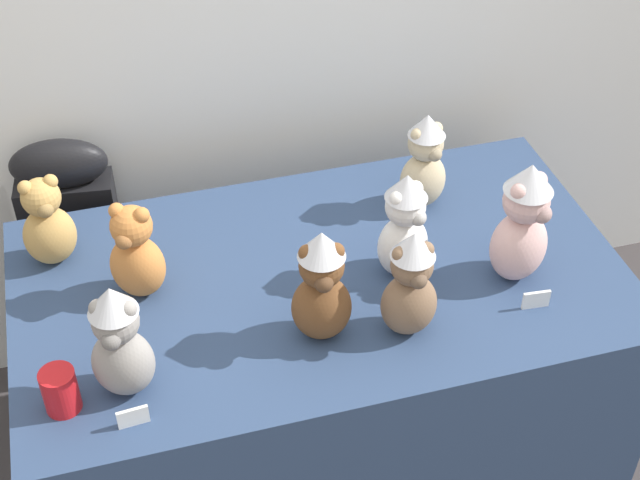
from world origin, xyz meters
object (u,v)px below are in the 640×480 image
object	(u,v)px
teddy_bear_snow	(404,226)
teddy_bear_honey	(47,224)
display_table	(320,375)
party_cup_red	(60,391)
teddy_bear_ginger	(136,254)
teddy_bear_blush	(523,224)
teddy_bear_mocha	(410,285)
teddy_bear_ash	(120,343)
teddy_bear_sand	(424,162)
teddy_bear_chestnut	(322,287)
instrument_case	(81,263)

from	to	relation	value
teddy_bear_snow	teddy_bear_honey	bearing A→B (deg)	136.04
display_table	party_cup_red	xyz separation A→B (m)	(-0.67, -0.27, 0.44)
teddy_bear_ginger	teddy_bear_blush	bearing A→B (deg)	18.86
teddy_bear_mocha	teddy_bear_blush	bearing A→B (deg)	18.93
party_cup_red	teddy_bear_mocha	bearing A→B (deg)	1.47
teddy_bear_ash	teddy_bear_ginger	bearing A→B (deg)	97.18
teddy_bear_mocha	teddy_bear_ash	bearing A→B (deg)	-178.75
teddy_bear_mocha	party_cup_red	bearing A→B (deg)	-178.05
teddy_bear_sand	teddy_bear_chestnut	xyz separation A→B (m)	(-0.41, -0.42, 0.01)
teddy_bear_ash	teddy_bear_chestnut	bearing A→B (deg)	25.96
teddy_bear_mocha	teddy_bear_ash	world-z (taller)	teddy_bear_ash
teddy_bear_mocha	teddy_bear_chestnut	bearing A→B (deg)	169.03
display_table	party_cup_red	world-z (taller)	party_cup_red
display_table	teddy_bear_honey	size ratio (longest dim) A/B	5.93
teddy_bear_sand	party_cup_red	bearing A→B (deg)	-169.08
teddy_bear_chestnut	teddy_bear_blush	world-z (taller)	teddy_bear_blush
instrument_case	teddy_bear_sand	xyz separation A→B (m)	(0.97, -0.36, 0.45)
teddy_bear_honey	teddy_bear_blush	xyz separation A→B (m)	(1.14, -0.38, 0.05)
instrument_case	teddy_bear_ginger	xyz separation A→B (m)	(0.16, -0.51, 0.43)
instrument_case	party_cup_red	size ratio (longest dim) A/B	8.41
teddy_bear_honey	teddy_bear_snow	size ratio (longest dim) A/B	0.87
teddy_bear_ginger	teddy_bear_mocha	bearing A→B (deg)	3.63
teddy_bear_mocha	teddy_bear_blush	xyz separation A→B (m)	(0.33, 0.11, 0.02)
display_table	teddy_bear_ginger	bearing A→B (deg)	172.00
display_table	party_cup_red	bearing A→B (deg)	-158.31
teddy_bear_ash	teddy_bear_sand	bearing A→B (deg)	47.82
teddy_bear_blush	teddy_bear_snow	bearing A→B (deg)	135.62
instrument_case	teddy_bear_ash	world-z (taller)	teddy_bear_ash
teddy_bear_blush	party_cup_red	distance (m)	1.17
teddy_bear_chestnut	teddy_bear_honey	bearing A→B (deg)	153.32
display_table	teddy_bear_ash	world-z (taller)	teddy_bear_ash
teddy_bear_ash	party_cup_red	world-z (taller)	teddy_bear_ash
instrument_case	teddy_bear_chestnut	distance (m)	1.07
party_cup_red	teddy_bear_ash	bearing A→B (deg)	4.69
teddy_bear_mocha	teddy_bear_sand	xyz separation A→B (m)	(0.21, 0.46, -0.00)
teddy_bear_chestnut	teddy_bear_snow	bearing A→B (deg)	42.27
teddy_bear_ginger	instrument_case	bearing A→B (deg)	138.29
teddy_bear_ginger	party_cup_red	world-z (taller)	teddy_bear_ginger
teddy_bear_ash	display_table	bearing A→B (deg)	45.68
teddy_bear_snow	teddy_bear_ginger	bearing A→B (deg)	145.60
teddy_bear_ash	teddy_bear_snow	xyz separation A→B (m)	(0.73, 0.21, -0.00)
teddy_bear_honey	teddy_bear_snow	distance (m)	0.91
teddy_bear_mocha	teddy_bear_ginger	world-z (taller)	teddy_bear_mocha
instrument_case	teddy_bear_ginger	size ratio (longest dim) A/B	3.37
teddy_bear_ash	teddy_bear_snow	distance (m)	0.76
teddy_bear_chestnut	teddy_bear_ginger	bearing A→B (deg)	156.40
teddy_bear_sand	teddy_bear_ginger	bearing A→B (deg)	176.41
teddy_bear_ash	teddy_bear_mocha	bearing A→B (deg)	20.61
display_table	teddy_bear_chestnut	bearing A→B (deg)	-104.78
teddy_bear_mocha	teddy_bear_chestnut	world-z (taller)	teddy_bear_chestnut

